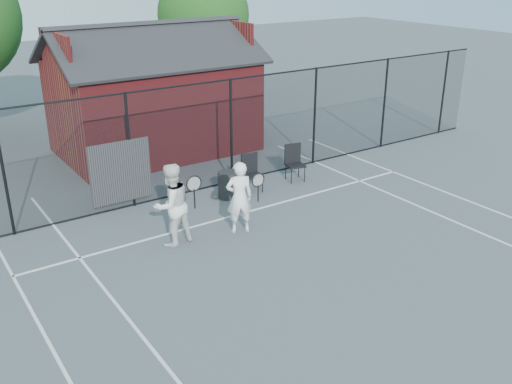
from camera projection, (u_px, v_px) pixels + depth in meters
ground at (316, 262)px, 12.10m from camera, size 80.00×80.00×0.00m
court_lines at (360, 290)px, 11.08m from camera, size 11.02×18.00×0.01m
fence at (190, 142)px, 15.23m from camera, size 22.04×3.00×3.00m
clubhouse at (154, 103)px, 18.65m from camera, size 6.50×4.36×4.19m
tree_right at (203, 15)px, 24.66m from camera, size 3.97×3.97×5.70m
player_front at (240, 197)px, 13.18m from camera, size 0.82×0.66×1.73m
player_back at (172, 205)px, 12.57m from camera, size 1.09×0.88×1.90m
chair_left at (253, 174)px, 15.63m from camera, size 0.55×0.57×1.02m
chair_right at (295, 164)px, 16.39m from camera, size 0.60×0.62×1.03m
waste_bin at (227, 185)px, 15.26m from camera, size 0.56×0.56×0.74m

